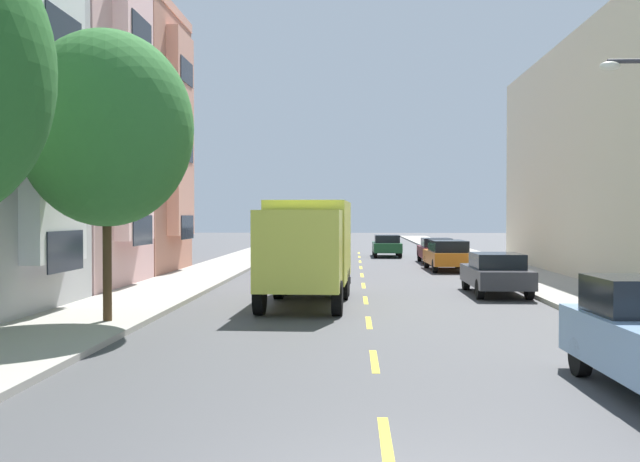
{
  "coord_description": "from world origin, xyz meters",
  "views": [
    {
      "loc": [
        -0.39,
        -6.9,
        2.71
      ],
      "look_at": [
        -2.03,
        29.76,
        1.95
      ],
      "focal_mm": 41.99,
      "sensor_mm": 36.0,
      "label": 1
    }
  ],
  "objects_px": {
    "street_tree_second": "(106,129)",
    "parked_sedan_charcoal": "(496,273)",
    "delivery_box_truck": "(308,244)",
    "moving_forest_sedan": "(387,245)",
    "parked_sedan_burgundy": "(436,250)",
    "parked_wagon_orange": "(447,254)",
    "parked_sedan_white": "(303,241)",
    "parked_suv_teal": "(291,242)"
  },
  "relations": [
    {
      "from": "delivery_box_truck",
      "to": "parked_suv_teal",
      "type": "distance_m",
      "value": 24.98
    },
    {
      "from": "parked_wagon_orange",
      "to": "street_tree_second",
      "type": "bearing_deg",
      "value": -119.24
    },
    {
      "from": "parked_wagon_orange",
      "to": "parked_sedan_white",
      "type": "bearing_deg",
      "value": 112.97
    },
    {
      "from": "moving_forest_sedan",
      "to": "parked_sedan_charcoal",
      "type": "bearing_deg",
      "value": -83.46
    },
    {
      "from": "delivery_box_truck",
      "to": "moving_forest_sedan",
      "type": "xyz_separation_m",
      "value": [
        3.59,
        26.24,
        -1.07
      ]
    },
    {
      "from": "parked_wagon_orange",
      "to": "parked_sedan_white",
      "type": "xyz_separation_m",
      "value": [
        -8.42,
        19.87,
        -0.05
      ]
    },
    {
      "from": "delivery_box_truck",
      "to": "parked_sedan_burgundy",
      "type": "xyz_separation_m",
      "value": [
        6.11,
        19.76,
        -1.07
      ]
    },
    {
      "from": "parked_suv_teal",
      "to": "parked_wagon_orange",
      "type": "bearing_deg",
      "value": -51.75
    },
    {
      "from": "parked_wagon_orange",
      "to": "parked_sedan_burgundy",
      "type": "bearing_deg",
      "value": 89.07
    },
    {
      "from": "moving_forest_sedan",
      "to": "delivery_box_truck",
      "type": "bearing_deg",
      "value": -97.8
    },
    {
      "from": "street_tree_second",
      "to": "parked_sedan_charcoal",
      "type": "bearing_deg",
      "value": 35.68
    },
    {
      "from": "delivery_box_truck",
      "to": "parked_sedan_white",
      "type": "xyz_separation_m",
      "value": [
        -2.41,
        33.8,
        -1.07
      ]
    },
    {
      "from": "delivery_box_truck",
      "to": "parked_wagon_orange",
      "type": "xyz_separation_m",
      "value": [
        6.01,
        13.94,
        -1.02
      ]
    },
    {
      "from": "parked_sedan_charcoal",
      "to": "moving_forest_sedan",
      "type": "xyz_separation_m",
      "value": [
        -2.69,
        23.46,
        0.0
      ]
    },
    {
      "from": "parked_sedan_white",
      "to": "parked_sedan_charcoal",
      "type": "height_order",
      "value": "same"
    },
    {
      "from": "delivery_box_truck",
      "to": "parked_sedan_white",
      "type": "distance_m",
      "value": 33.91
    },
    {
      "from": "parked_wagon_orange",
      "to": "parked_sedan_white",
      "type": "height_order",
      "value": "parked_wagon_orange"
    },
    {
      "from": "moving_forest_sedan",
      "to": "street_tree_second",
      "type": "bearing_deg",
      "value": -104.69
    },
    {
      "from": "parked_sedan_burgundy",
      "to": "parked_sedan_charcoal",
      "type": "xyz_separation_m",
      "value": [
        0.18,
        -16.97,
        0.0
      ]
    },
    {
      "from": "parked_sedan_burgundy",
      "to": "parked_suv_teal",
      "type": "xyz_separation_m",
      "value": [
        -8.69,
        5.08,
        0.24
      ]
    },
    {
      "from": "parked_wagon_orange",
      "to": "moving_forest_sedan",
      "type": "distance_m",
      "value": 12.54
    },
    {
      "from": "parked_sedan_white",
      "to": "moving_forest_sedan",
      "type": "xyz_separation_m",
      "value": [
        6.0,
        -7.56,
        0.0
      ]
    },
    {
      "from": "parked_suv_teal",
      "to": "moving_forest_sedan",
      "type": "xyz_separation_m",
      "value": [
        6.18,
        1.41,
        -0.24
      ]
    },
    {
      "from": "delivery_box_truck",
      "to": "parked_suv_teal",
      "type": "xyz_separation_m",
      "value": [
        -2.58,
        24.84,
        -0.84
      ]
    },
    {
      "from": "street_tree_second",
      "to": "parked_wagon_orange",
      "type": "height_order",
      "value": "street_tree_second"
    },
    {
      "from": "parked_sedan_charcoal",
      "to": "moving_forest_sedan",
      "type": "distance_m",
      "value": 23.61
    },
    {
      "from": "street_tree_second",
      "to": "parked_sedan_burgundy",
      "type": "distance_m",
      "value": 27.31
    },
    {
      "from": "street_tree_second",
      "to": "parked_sedan_white",
      "type": "xyz_separation_m",
      "value": [
        2.2,
        38.84,
        -4.08
      ]
    },
    {
      "from": "parked_sedan_burgundy",
      "to": "parked_sedan_charcoal",
      "type": "bearing_deg",
      "value": -89.4
    },
    {
      "from": "moving_forest_sedan",
      "to": "parked_sedan_white",
      "type": "bearing_deg",
      "value": 128.45
    },
    {
      "from": "parked_wagon_orange",
      "to": "parked_sedan_charcoal",
      "type": "distance_m",
      "value": 11.15
    },
    {
      "from": "delivery_box_truck",
      "to": "moving_forest_sedan",
      "type": "bearing_deg",
      "value": 82.2
    },
    {
      "from": "delivery_box_truck",
      "to": "street_tree_second",
      "type": "bearing_deg",
      "value": -132.46
    },
    {
      "from": "delivery_box_truck",
      "to": "parked_wagon_orange",
      "type": "relative_size",
      "value": 1.52
    },
    {
      "from": "delivery_box_truck",
      "to": "parked_sedan_charcoal",
      "type": "height_order",
      "value": "delivery_box_truck"
    },
    {
      "from": "parked_suv_teal",
      "to": "parked_sedan_charcoal",
      "type": "bearing_deg",
      "value": -68.1
    },
    {
      "from": "parked_sedan_burgundy",
      "to": "parked_sedan_charcoal",
      "type": "relative_size",
      "value": 1.0
    },
    {
      "from": "parked_sedan_charcoal",
      "to": "street_tree_second",
      "type": "bearing_deg",
      "value": -144.32
    },
    {
      "from": "street_tree_second",
      "to": "parked_wagon_orange",
      "type": "distance_m",
      "value": 22.11
    },
    {
      "from": "moving_forest_sedan",
      "to": "parked_suv_teal",
      "type": "bearing_deg",
      "value": -167.16
    },
    {
      "from": "parked_sedan_burgundy",
      "to": "parked_sedan_white",
      "type": "bearing_deg",
      "value": 121.22
    },
    {
      "from": "street_tree_second",
      "to": "parked_sedan_white",
      "type": "bearing_deg",
      "value": 86.76
    }
  ]
}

